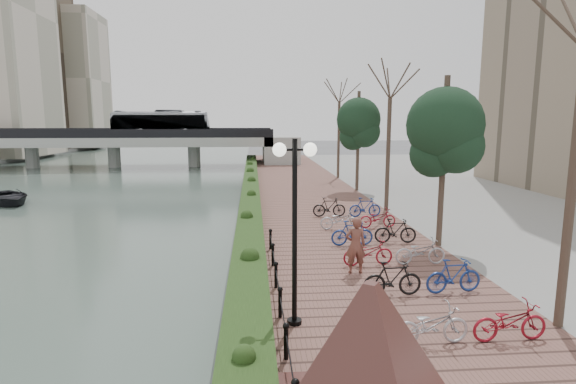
{
  "coord_description": "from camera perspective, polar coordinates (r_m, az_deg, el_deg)",
  "views": [
    {
      "loc": [
        0.77,
        -7.55,
        5.36
      ],
      "look_at": [
        2.41,
        13.31,
        2.0
      ],
      "focal_mm": 28.0,
      "sensor_mm": 36.0,
      "label": 1
    }
  ],
  "objects": [
    {
      "name": "river_water",
      "position": [
        36.56,
        -29.98,
        -0.52
      ],
      "size": [
        30.0,
        130.0,
        0.02
      ],
      "primitive_type": "cube",
      "color": "#4D6055",
      "rests_on": "ground"
    },
    {
      "name": "promenade",
      "position": [
        25.77,
        2.81,
        -2.32
      ],
      "size": [
        8.0,
        75.0,
        0.5
      ],
      "primitive_type": "cube",
      "color": "brown",
      "rests_on": "ground"
    },
    {
      "name": "inland_pavement",
      "position": [
        31.99,
        32.56,
        -1.52
      ],
      "size": [
        24.0,
        75.0,
        0.5
      ],
      "primitive_type": "cube",
      "color": "gray",
      "rests_on": "ground"
    },
    {
      "name": "hedge",
      "position": [
        27.92,
        -4.78,
        -0.3
      ],
      "size": [
        1.1,
        56.0,
        0.6
      ],
      "primitive_type": "cube",
      "color": "#1B3312",
      "rests_on": "promenade"
    },
    {
      "name": "chain_fence",
      "position": [
        10.58,
        -0.66,
        -16.11
      ],
      "size": [
        0.1,
        14.1,
        0.7
      ],
      "color": "black",
      "rests_on": "promenade"
    },
    {
      "name": "granite_monument",
      "position": [
        7.44,
        10.17,
        -20.08
      ],
      "size": [
        3.91,
        3.91,
        2.46
      ],
      "color": "#3F251B",
      "rests_on": "promenade"
    },
    {
      "name": "lamppost",
      "position": [
        10.34,
        0.86,
        0.11
      ],
      "size": [
        1.02,
        0.32,
        4.45
      ],
      "color": "black",
      "rests_on": "promenade"
    },
    {
      "name": "pedestrian",
      "position": [
        14.56,
        8.57,
        -6.69
      ],
      "size": [
        0.67,
        0.44,
        1.84
      ],
      "primitive_type": "imported",
      "rotation": [
        0.0,
        0.0,
        3.14
      ],
      "color": "brown",
      "rests_on": "promenade"
    },
    {
      "name": "bicycle_parking",
      "position": [
        16.74,
        12.17,
        -6.28
      ],
      "size": [
        2.4,
        14.69,
        1.0
      ],
      "color": "#B8B6BC",
      "rests_on": "promenade"
    },
    {
      "name": "street_trees",
      "position": [
        21.55,
        15.18,
        4.35
      ],
      "size": [
        3.2,
        37.12,
        6.8
      ],
      "color": "#3C3123",
      "rests_on": "promenade"
    },
    {
      "name": "bridge",
      "position": [
        54.59,
        -20.19,
        6.48
      ],
      "size": [
        36.0,
        10.77,
        6.5
      ],
      "color": "#ADAEA8",
      "rests_on": "ground"
    },
    {
      "name": "boat",
      "position": [
        33.98,
        -32.1,
        -0.51
      ],
      "size": [
        5.48,
        5.61,
        0.95
      ],
      "primitive_type": "imported",
      "rotation": [
        0.0,
        0.0,
        0.71
      ],
      "color": "black",
      "rests_on": "river_water"
    }
  ]
}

